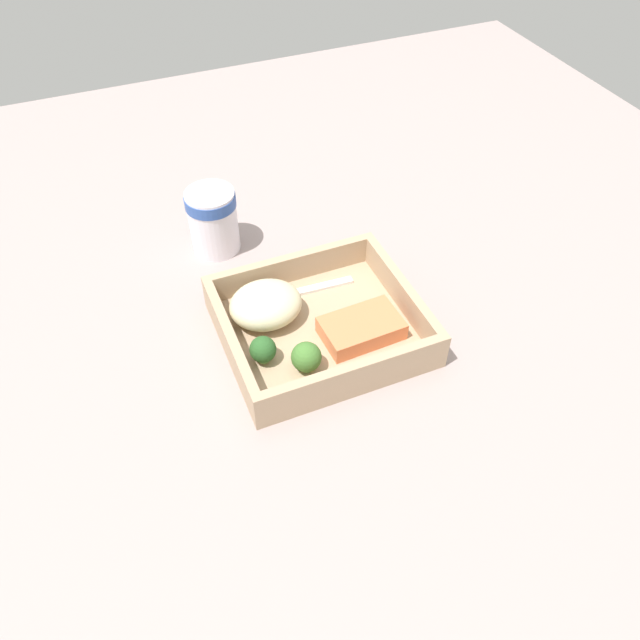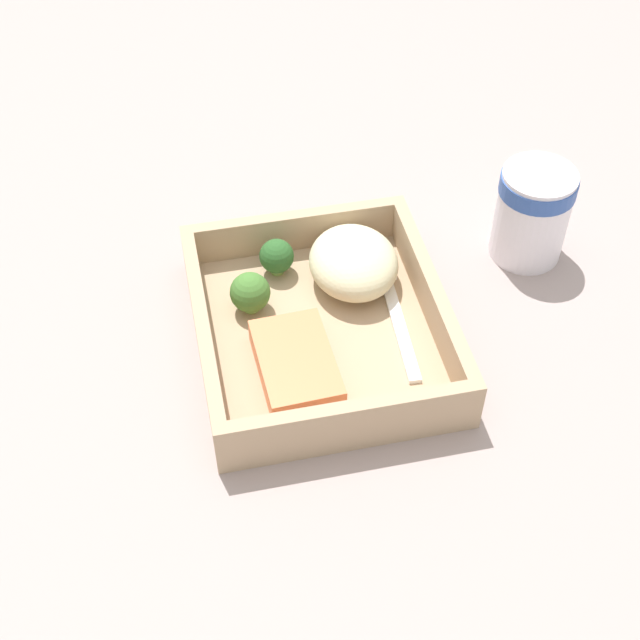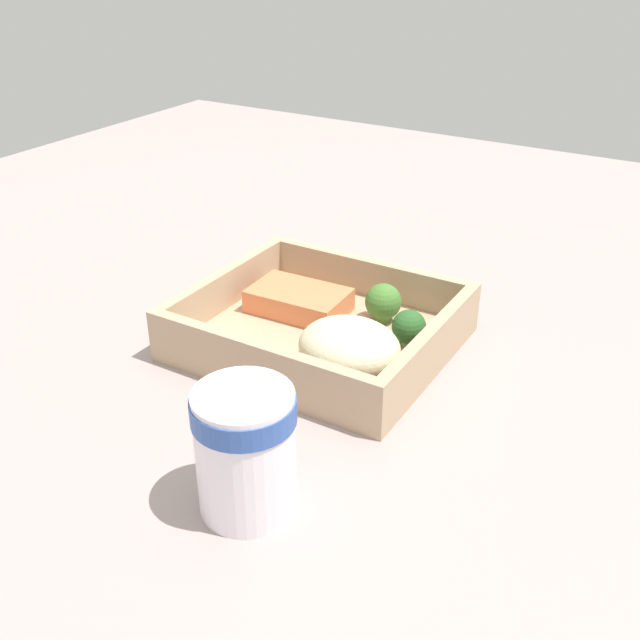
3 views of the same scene
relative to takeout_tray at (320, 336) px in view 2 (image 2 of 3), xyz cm
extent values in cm
cube|color=#A08D8A|center=(0.00, 0.00, -1.60)|extent=(160.00, 160.00, 2.00)
cube|color=tan|center=(0.00, 0.00, 0.00)|extent=(24.19, 21.47, 1.20)
cube|color=tan|center=(0.00, -10.14, 2.58)|extent=(24.19, 1.20, 3.95)
cube|color=tan|center=(0.00, 10.14, 2.58)|extent=(24.19, 1.20, 3.95)
cube|color=tan|center=(-11.49, 0.00, 2.58)|extent=(1.20, 19.07, 3.95)
cube|color=tan|center=(11.49, 0.00, 2.58)|extent=(1.20, 19.07, 3.95)
cube|color=#EA7B4C|center=(-4.31, 2.98, 1.78)|extent=(10.01, 6.55, 2.37)
ellipsoid|color=beige|center=(5.60, -4.33, 2.96)|extent=(9.30, 8.12, 4.72)
cylinder|color=#73A555|center=(4.01, 5.49, 1.17)|extent=(1.38, 1.38, 1.14)
sphere|color=#457830|center=(4.01, 5.49, 2.73)|extent=(3.64, 3.64, 3.64)
cylinder|color=#75A151|center=(8.27, 2.34, 1.16)|extent=(1.23, 1.23, 1.13)
sphere|color=#2A5A27|center=(8.27, 2.34, 2.62)|extent=(3.23, 3.23, 3.23)
cube|color=white|center=(-1.24, -6.95, 0.82)|extent=(12.44, 1.81, 0.44)
cube|color=white|center=(6.64, -7.40, 0.82)|extent=(3.52, 2.39, 0.44)
cylinder|color=white|center=(7.29, -22.03, 4.16)|extent=(6.92, 6.92, 9.52)
cylinder|color=#3356A8|center=(7.29, -22.03, 7.66)|extent=(7.13, 7.13, 1.71)
camera|label=1|loc=(20.65, 49.83, 57.94)|focal=35.00mm
camera|label=2|loc=(-51.61, 11.04, 58.80)|focal=50.00mm
camera|label=3|loc=(32.46, -54.19, 36.43)|focal=42.00mm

